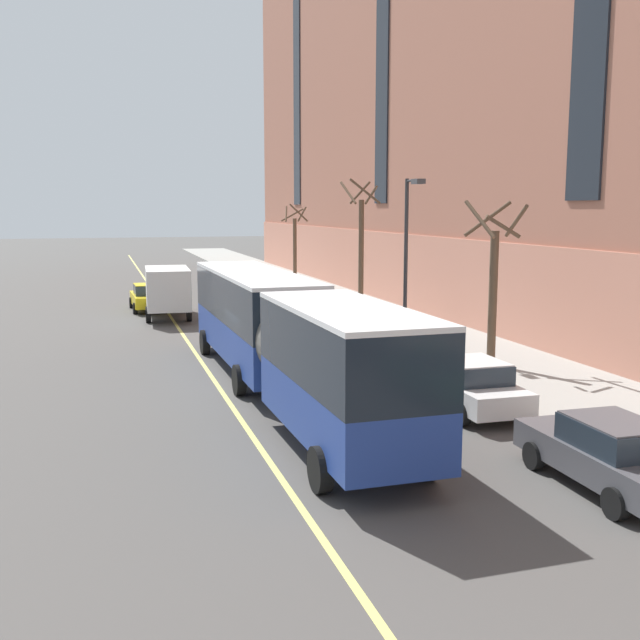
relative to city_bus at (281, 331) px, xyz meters
The scene contains 17 objects.
ground_plane 2.76m from the city_bus, 100.48° to the left, with size 260.00×260.00×0.00m, color #4C4947.
sidewalk 10.37m from the city_bus, 27.79° to the left, with size 5.89×160.00×0.15m, color #9E9B93.
city_bus is the anchor object (origin of this frame).
parked_car_black_1 33.56m from the city_bus, 81.89° to the left, with size 2.03×4.39×1.56m.
parked_car_darkgray_2 13.71m from the city_bus, 69.58° to the left, with size 2.03×4.47×1.56m.
parked_car_darkgray_3 10.74m from the city_bus, 63.20° to the right, with size 1.97×4.71×1.56m.
parked_car_white_4 5.96m from the city_bus, 32.06° to the right, with size 2.05×4.60×1.56m.
parked_car_navy_5 19.72m from the city_bus, 75.64° to the left, with size 1.98×4.78×1.56m.
parked_car_champagne_6 27.37m from the city_bus, 79.51° to the left, with size 2.10×4.40×1.56m.
box_truck 18.35m from the city_bus, 95.94° to the left, with size 2.57×6.49×2.78m.
taxi_cab 22.04m from the city_bus, 97.09° to the left, with size 1.99×4.35×1.56m.
street_tree_mid_block 8.70m from the city_bus, 12.62° to the left, with size 2.02×2.03×6.05m.
street_tree_far_uptown 18.32m from the city_bus, 62.62° to the left, with size 1.79×1.74×7.31m.
street_tree_far_downtown 31.74m from the city_bus, 74.62° to the left, with size 1.71×1.78×6.07m.
street_lamp 9.02m from the city_bus, 40.38° to the left, with size 0.36×1.48×6.93m.
fire_hydrant 28.52m from the city_bus, 76.70° to the left, with size 0.42×0.24×0.72m.
lane_centerline 5.46m from the city_bus, 109.72° to the left, with size 0.16×140.00×0.01m, color #E0D66B.
Camera 1 is at (-5.05, -24.08, 5.93)m, focal length 42.00 mm.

